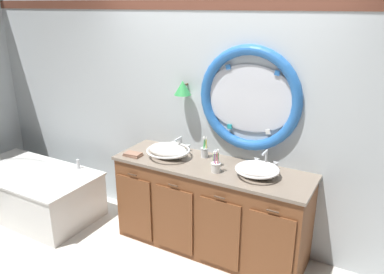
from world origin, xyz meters
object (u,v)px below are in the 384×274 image
Objects in this scene: sink_basin_left at (168,151)px; folded_hand_towel at (133,154)px; bathtub at (32,187)px; soap_dispenser at (216,159)px; sink_basin_right at (257,170)px; toothbrush_holder_right at (216,166)px; toothbrush_holder_left at (204,152)px.

sink_basin_left reaches higher than folded_hand_towel.
soap_dispenser is (2.15, 0.41, 0.65)m from bathtub.
bathtub is 9.47× the size of soap_dispenser.
soap_dispenser is (-0.42, 0.03, 0.01)m from sink_basin_right.
sink_basin_left is 2.60× the size of soap_dispenser.
toothbrush_holder_right reaches higher than soap_dispenser.
bathtub is 7.00× the size of toothbrush_holder_right.
sink_basin_left is 0.36m from folded_hand_towel.
sink_basin_right is at bearing 14.35° from toothbrush_holder_right.
toothbrush_holder_left is 0.96× the size of toothbrush_holder_right.
sink_basin_right reaches higher than folded_hand_towel.
sink_basin_right is 1.73× the size of toothbrush_holder_right.
toothbrush_holder_left is 0.23m from soap_dispenser.
sink_basin_left is 1.99× the size of toothbrush_holder_left.
folded_hand_towel is at bearing -167.88° from soap_dispenser.
bathtub is 2.29m from soap_dispenser.
bathtub is at bearing -172.66° from toothbrush_holder_right.
toothbrush_holder_left is at bearing 15.55° from bathtub.
folded_hand_towel is at bearing 9.94° from bathtub.
toothbrush_holder_left reaches higher than folded_hand_towel.
folded_hand_towel is (-0.32, -0.14, -0.05)m from sink_basin_left.
soap_dispenser is at bearing 116.50° from toothbrush_holder_right.
toothbrush_holder_left is 1.31× the size of soap_dispenser.
toothbrush_holder_left is (1.96, 0.55, 0.64)m from bathtub.
sink_basin_left is 1.11× the size of sink_basin_right.
soap_dispenser is (0.50, 0.03, 0.00)m from sink_basin_left.
sink_basin_right is at bearing -4.62° from soap_dispenser.
folded_hand_towel reaches higher than bathtub.
bathtub is 7.26× the size of toothbrush_holder_left.
toothbrush_holder_left is at bearing 134.00° from toothbrush_holder_right.
sink_basin_right is (2.57, 0.38, 0.65)m from bathtub.
folded_hand_towel is (-0.83, -0.18, -0.06)m from soap_dispenser.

